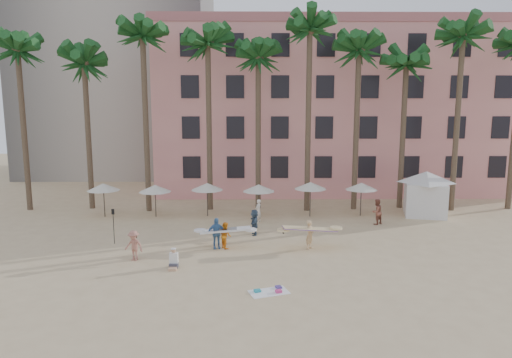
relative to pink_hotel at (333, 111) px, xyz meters
The scene contains 11 objects.
ground 28.09m from the pink_hotel, 105.07° to the right, with size 120.00×120.00×0.00m, color #D1B789.
pink_hotel is the anchor object (origin of this frame).
palm_row 13.71m from the pink_hotel, 120.56° to the right, with size 44.40×5.40×16.30m.
umbrella_row 17.73m from the pink_hotel, 126.53° to the right, with size 22.50×2.70×2.73m.
cabana 15.43m from the pink_hotel, 69.07° to the right, with size 5.50×5.50×3.50m.
beach_towel 30.29m from the pink_hotel, 105.32° to the right, with size 2.02×1.52×0.14m.
carrier_yellow 23.37m from the pink_hotel, 103.10° to the right, with size 3.34×1.18×1.76m.
carrier_white 24.84m from the pink_hotel, 115.22° to the right, with size 3.08×0.97×1.60m.
beachgoers 22.34m from the pink_hotel, 113.03° to the right, with size 16.86×9.19×1.90m.
paddle 27.60m from the pink_hotel, 129.83° to the right, with size 0.18×0.04×2.23m.
seated_man 29.00m from the pink_hotel, 117.05° to the right, with size 0.46×0.81×1.05m.
Camera 1 is at (-1.57, -22.23, 8.55)m, focal length 32.00 mm.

